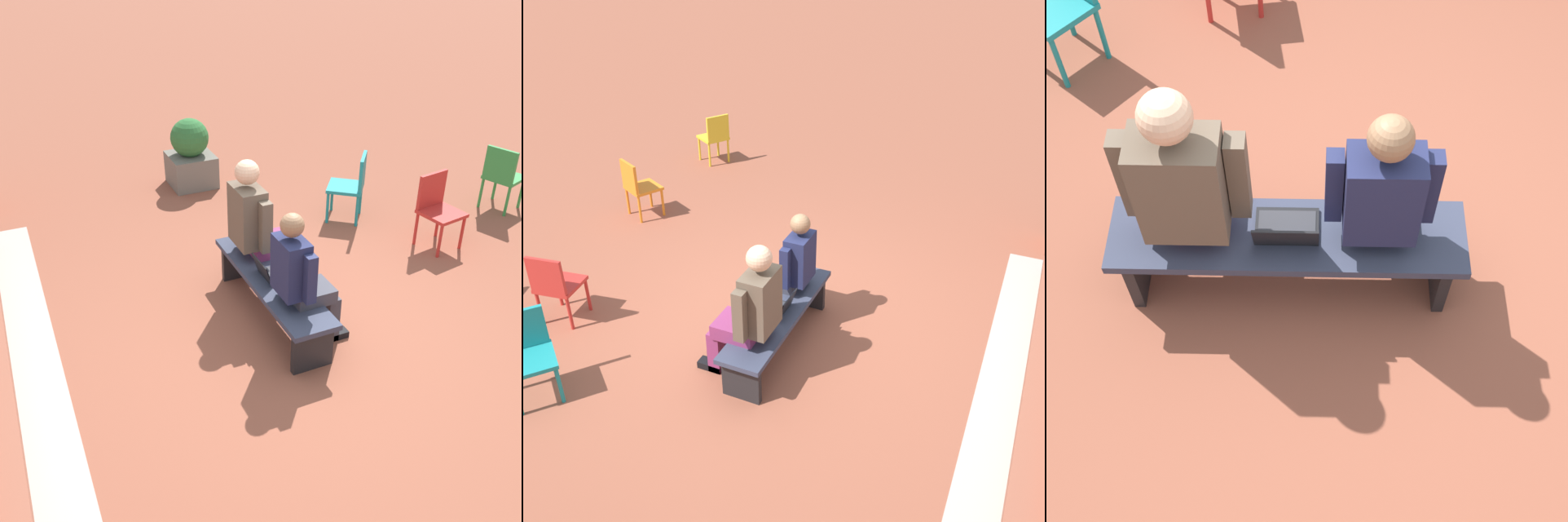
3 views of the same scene
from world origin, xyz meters
The scene contains 10 objects.
ground_plane centered at (0.00, 0.00, 0.00)m, with size 60.00×60.00×0.00m, color brown.
concrete_strip centered at (0.35, 2.30, 0.00)m, with size 5.83×0.40×0.01m, color #A8A399.
bench centered at (0.35, 0.15, 0.35)m, with size 1.80×0.44×0.45m.
person_student centered at (-0.09, 0.08, 0.70)m, with size 0.52×0.66×1.31m.
person_adult centered at (0.82, 0.08, 0.76)m, with size 0.60×0.76×1.44m.
laptop centered at (0.36, 0.16, 0.50)m, with size 0.32×0.29×0.21m.
plastic_chair_near_bench_right centered at (1.85, -1.63, 0.48)m, with size 0.59×0.59×0.84m.
plastic_chair_foreground centered at (0.90, -2.16, 0.48)m, with size 0.48×0.48×0.84m.
plastic_chair_far_left centered at (1.31, -3.49, 0.48)m, with size 0.53×0.53×0.84m.
planter centered at (3.66, -0.17, 0.44)m, with size 0.60×0.60×0.94m.
Camera 1 is at (-3.93, 2.20, 3.46)m, focal length 42.00 mm.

